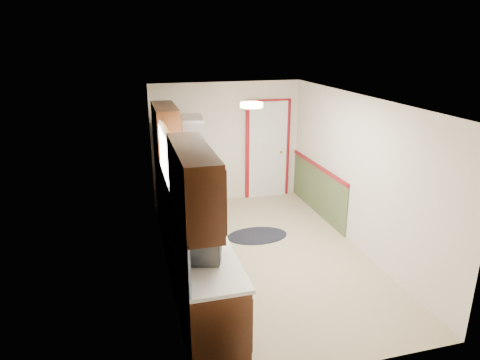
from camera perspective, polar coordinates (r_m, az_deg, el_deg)
room_shell at (r=6.29m, az=3.56°, el=-0.18°), size 3.20×5.20×2.52m
kitchen_run at (r=5.90m, az=-7.11°, el=-5.65°), size 0.63×4.00×2.20m
back_wall_trim at (r=8.69m, az=5.12°, el=2.95°), size 1.12×2.30×2.08m
ceiling_fixture at (r=5.74m, az=1.55°, el=9.97°), size 0.30×0.30×0.06m
microwave at (r=4.66m, az=-4.56°, el=-8.48°), size 0.37×0.53×0.32m
refrigerator at (r=8.08m, az=-7.60°, el=1.88°), size 0.83×0.80×1.84m
rug at (r=7.33m, az=2.31°, el=-7.42°), size 1.04×0.68×0.01m
cooktop at (r=7.43m, az=-8.69°, el=0.57°), size 0.48×0.58×0.02m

